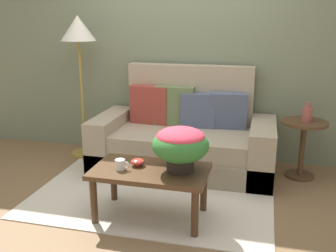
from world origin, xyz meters
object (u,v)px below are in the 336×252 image
(potted_plant, at_px, (180,144))
(snack_bowl, at_px, (138,162))
(floor_lamp, at_px, (79,39))
(table_vase, at_px, (307,114))
(side_table, at_px, (303,139))
(couch, at_px, (184,139))
(coffee_table, at_px, (150,176))
(coffee_mug, at_px, (120,165))

(potted_plant, relative_size, snack_bowl, 3.96)
(floor_lamp, relative_size, table_vase, 8.26)
(side_table, relative_size, floor_lamp, 0.37)
(side_table, xyz_separation_m, floor_lamp, (-2.56, 0.08, 0.99))
(couch, distance_m, side_table, 1.27)
(couch, relative_size, side_table, 3.18)
(potted_plant, bearing_deg, table_vase, 48.27)
(coffee_table, relative_size, floor_lamp, 0.57)
(coffee_table, xyz_separation_m, potted_plant, (0.25, 0.03, 0.30))
(side_table, relative_size, coffee_mug, 4.93)
(floor_lamp, distance_m, snack_bowl, 1.93)
(floor_lamp, distance_m, table_vase, 2.67)
(couch, relative_size, coffee_mug, 15.70)
(coffee_mug, relative_size, table_vase, 0.62)
(coffee_table, height_order, table_vase, table_vase)
(couch, bearing_deg, floor_lamp, 174.93)
(table_vase, bearing_deg, coffee_table, -137.09)
(floor_lamp, height_order, snack_bowl, floor_lamp)
(coffee_table, bearing_deg, couch, 88.09)
(snack_bowl, relative_size, table_vase, 0.57)
(snack_bowl, bearing_deg, table_vase, 39.37)
(coffee_table, xyz_separation_m, side_table, (1.31, 1.23, 0.05))
(couch, bearing_deg, snack_bowl, -98.10)
(floor_lamp, height_order, coffee_mug, floor_lamp)
(coffee_table, relative_size, potted_plant, 2.08)
(potted_plant, height_order, table_vase, table_vase)
(coffee_table, height_order, potted_plant, potted_plant)
(snack_bowl, bearing_deg, potted_plant, -2.45)
(floor_lamp, distance_m, coffee_mug, 1.94)
(couch, distance_m, table_vase, 1.34)
(couch, bearing_deg, potted_plant, -79.75)
(potted_plant, xyz_separation_m, coffee_mug, (-0.49, -0.10, -0.18))
(potted_plant, height_order, snack_bowl, potted_plant)
(couch, bearing_deg, coffee_table, -91.91)
(floor_lamp, bearing_deg, table_vase, -1.64)
(coffee_mug, bearing_deg, table_vase, 39.86)
(side_table, bearing_deg, potted_plant, -131.39)
(couch, xyz_separation_m, table_vase, (1.29, 0.04, 0.36))
(coffee_mug, bearing_deg, potted_plant, 11.38)
(side_table, height_order, table_vase, table_vase)
(coffee_mug, bearing_deg, snack_bowl, 45.65)
(couch, distance_m, coffee_mug, 1.30)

